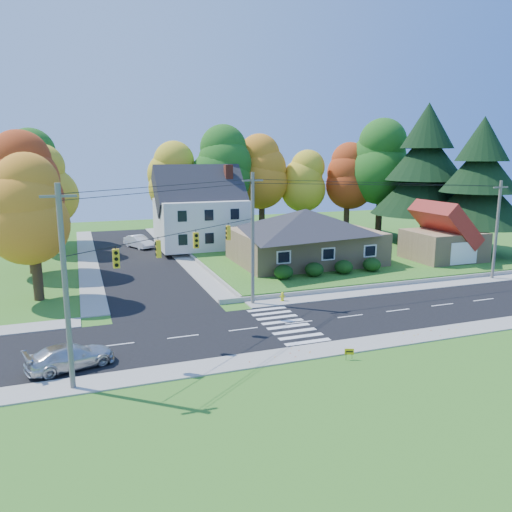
% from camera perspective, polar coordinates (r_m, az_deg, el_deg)
% --- Properties ---
extents(ground, '(120.00, 120.00, 0.00)m').
position_cam_1_polar(ground, '(34.43, 4.92, -7.60)').
color(ground, '#3D7923').
extents(road_main, '(90.00, 8.00, 0.02)m').
position_cam_1_polar(road_main, '(34.43, 4.92, -7.59)').
color(road_main, black).
rests_on(road_main, ground).
extents(road_cross, '(8.00, 44.00, 0.02)m').
position_cam_1_polar(road_cross, '(56.92, -13.64, -0.23)').
color(road_cross, black).
rests_on(road_cross, ground).
extents(sidewalk_north, '(90.00, 2.00, 0.08)m').
position_cam_1_polar(sidewalk_north, '(38.79, 1.83, -5.30)').
color(sidewalk_north, '#9C9A90').
rests_on(sidewalk_north, ground).
extents(sidewalk_south, '(90.00, 2.00, 0.08)m').
position_cam_1_polar(sidewalk_south, '(30.24, 8.94, -10.38)').
color(sidewalk_south, '#9C9A90').
rests_on(sidewalk_south, ground).
extents(lawn, '(30.00, 30.00, 0.50)m').
position_cam_1_polar(lawn, '(58.20, 7.93, 0.48)').
color(lawn, '#3D7923').
rests_on(lawn, ground).
extents(ranch_house, '(14.60, 10.60, 5.40)m').
position_cam_1_polar(ranch_house, '(51.06, 5.65, 2.44)').
color(ranch_house, tan).
rests_on(ranch_house, lawn).
extents(colonial_house, '(10.40, 8.40, 9.60)m').
position_cam_1_polar(colonial_house, '(59.51, -6.33, 4.99)').
color(colonial_house, silver).
rests_on(colonial_house, lawn).
extents(garage, '(7.30, 6.30, 4.60)m').
position_cam_1_polar(garage, '(55.41, 20.68, 2.02)').
color(garage, tan).
rests_on(garage, lawn).
extents(hedge_row, '(10.70, 1.70, 1.27)m').
position_cam_1_polar(hedge_row, '(45.81, 8.36, -1.38)').
color(hedge_row, '#163A10').
rests_on(hedge_row, lawn).
extents(traffic_infrastructure, '(38.10, 10.66, 10.00)m').
position_cam_1_polar(traffic_infrastructure, '(34.27, 3.90, 1.22)').
color(traffic_infrastructure, '#666059').
rests_on(traffic_infrastructure, ground).
extents(tree_lot_0, '(6.72, 6.72, 12.51)m').
position_cam_1_polar(tree_lot_0, '(64.65, -9.45, 8.72)').
color(tree_lot_0, '#3F2A19').
rests_on(tree_lot_0, lawn).
extents(tree_lot_1, '(7.84, 7.84, 14.60)m').
position_cam_1_polar(tree_lot_1, '(65.00, -4.04, 10.02)').
color(tree_lot_1, '#3F2A19').
rests_on(tree_lot_1, lawn).
extents(tree_lot_2, '(7.28, 7.28, 13.56)m').
position_cam_1_polar(tree_lot_2, '(67.84, 0.68, 9.55)').
color(tree_lot_2, '#3F2A19').
rests_on(tree_lot_2, lawn).
extents(tree_lot_3, '(6.16, 6.16, 11.47)m').
position_cam_1_polar(tree_lot_3, '(69.32, 5.67, 8.46)').
color(tree_lot_3, '#3F2A19').
rests_on(tree_lot_3, lawn).
extents(tree_lot_4, '(6.72, 6.72, 12.51)m').
position_cam_1_polar(tree_lot_4, '(71.20, 10.45, 8.93)').
color(tree_lot_4, '#3F2A19').
rests_on(tree_lot_4, lawn).
extents(tree_lot_5, '(8.40, 8.40, 15.64)m').
position_cam_1_polar(tree_lot_5, '(71.57, 14.14, 10.36)').
color(tree_lot_5, '#3F2A19').
rests_on(tree_lot_5, lawn).
extents(conifer_east_a, '(12.80, 12.80, 16.96)m').
position_cam_1_polar(conifer_east_a, '(65.70, 18.76, 9.27)').
color(conifer_east_a, '#3F2A19').
rests_on(conifer_east_a, lawn).
extents(conifer_east_b, '(11.20, 11.20, 14.84)m').
position_cam_1_polar(conifer_east_b, '(60.37, 24.19, 7.67)').
color(conifer_east_b, '#3F2A19').
rests_on(conifer_east_b, lawn).
extents(tree_west_0, '(6.16, 6.16, 11.47)m').
position_cam_1_polar(tree_west_0, '(41.83, -24.28, 4.87)').
color(tree_west_0, '#3F2A19').
rests_on(tree_west_0, ground).
extents(tree_west_1, '(7.28, 7.28, 13.56)m').
position_cam_1_polar(tree_west_1, '(51.75, -24.73, 7.37)').
color(tree_west_1, '#3F2A19').
rests_on(tree_west_1, ground).
extents(tree_west_2, '(6.72, 6.72, 12.51)m').
position_cam_1_polar(tree_west_2, '(61.68, -23.02, 7.39)').
color(tree_west_2, '#3F2A19').
rests_on(tree_west_2, ground).
extents(tree_west_3, '(7.84, 7.84, 14.60)m').
position_cam_1_polar(tree_west_3, '(69.73, -24.44, 8.72)').
color(tree_west_3, '#3F2A19').
rests_on(tree_west_3, ground).
extents(silver_sedan, '(4.91, 3.07, 1.33)m').
position_cam_1_polar(silver_sedan, '(28.88, -20.44, -10.70)').
color(silver_sedan, silver).
rests_on(silver_sedan, road_main).
extents(white_car, '(3.40, 4.87, 1.52)m').
position_cam_1_polar(white_car, '(62.95, -13.26, 1.61)').
color(white_car, white).
rests_on(white_car, road_cross).
extents(fire_hydrant, '(0.44, 0.34, 0.76)m').
position_cam_1_polar(fire_hydrant, '(39.03, 3.03, -4.71)').
color(fire_hydrant, yellow).
rests_on(fire_hydrant, ground).
extents(yard_sign, '(0.50, 0.21, 0.65)m').
position_cam_1_polar(yard_sign, '(28.75, 10.61, -10.72)').
color(yard_sign, black).
rests_on(yard_sign, ground).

